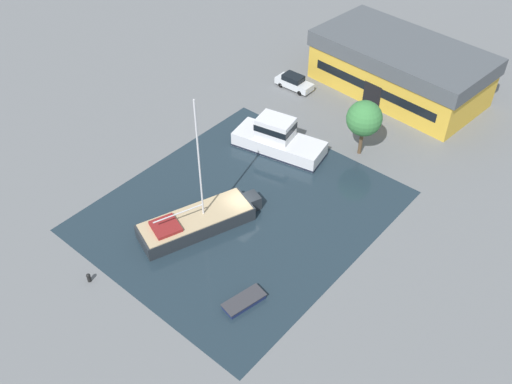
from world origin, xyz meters
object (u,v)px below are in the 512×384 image
(warehouse_building, at_px, (400,68))
(motor_cruiser, at_px, (278,139))
(sailboat_moored, at_px, (198,221))
(parked_car, at_px, (294,82))
(small_dinghy, at_px, (244,301))
(quay_tree_near_building, at_px, (364,119))

(warehouse_building, xyz_separation_m, motor_cruiser, (-3.50, -18.46, -1.76))
(warehouse_building, relative_size, sailboat_moored, 1.57)
(parked_car, height_order, small_dinghy, parked_car)
(sailboat_moored, bearing_deg, small_dinghy, -3.05)
(parked_car, distance_m, small_dinghy, 32.88)
(warehouse_building, height_order, small_dinghy, warehouse_building)
(warehouse_building, bearing_deg, quay_tree_near_building, -70.78)
(motor_cruiser, distance_m, small_dinghy, 20.41)
(quay_tree_near_building, distance_m, parked_car, 14.71)
(sailboat_moored, bearing_deg, motor_cruiser, 117.50)
(quay_tree_near_building, xyz_separation_m, motor_cruiser, (-6.88, -5.12, -2.97))
(quay_tree_near_building, relative_size, sailboat_moored, 0.46)
(warehouse_building, xyz_separation_m, parked_car, (-9.72, -7.63, -2.24))
(small_dinghy, bearing_deg, motor_cruiser, -46.80)
(motor_cruiser, bearing_deg, small_dinghy, -160.00)
(warehouse_building, distance_m, motor_cruiser, 18.87)
(quay_tree_near_building, bearing_deg, sailboat_moored, -104.93)
(sailboat_moored, distance_m, small_dinghy, 9.52)
(quay_tree_near_building, bearing_deg, motor_cruiser, -143.34)
(quay_tree_near_building, height_order, sailboat_moored, sailboat_moored)
(small_dinghy, bearing_deg, quay_tree_near_building, -68.76)
(quay_tree_near_building, distance_m, small_dinghy, 23.18)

